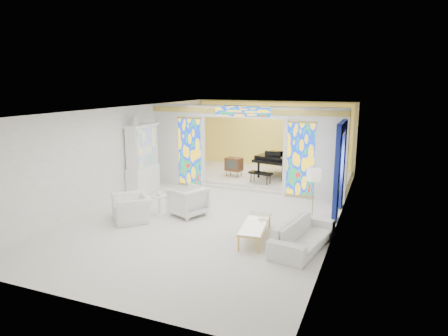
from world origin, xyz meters
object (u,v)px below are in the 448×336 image
at_px(armchair_right, 188,201).
at_px(coffee_table, 255,224).
at_px(china_cabinet, 142,159).
at_px(tv_console, 234,164).
at_px(armchair_left, 132,208).
at_px(grand_piano, 283,158).
at_px(sofa, 303,235).

xyz_separation_m(armchair_right, coffee_table, (2.34, -0.95, -0.05)).
distance_m(china_cabinet, coffee_table, 5.68).
bearing_deg(armchair_right, tv_console, -154.67).
xyz_separation_m(armchair_left, grand_piano, (2.76, 6.13, 0.53)).
distance_m(armchair_left, coffee_table, 3.58).
xyz_separation_m(sofa, tv_console, (-3.78, 5.51, 0.33)).
xyz_separation_m(coffee_table, tv_console, (-2.58, 5.36, 0.28)).
bearing_deg(sofa, coffee_table, 93.37).
xyz_separation_m(china_cabinet, sofa, (6.17, -2.80, -0.85)).
relative_size(china_cabinet, armchair_left, 2.49).
bearing_deg(armchair_right, china_cabinet, -100.79).
bearing_deg(china_cabinet, grand_piano, 39.80).
relative_size(coffee_table, tv_console, 2.59).
distance_m(china_cabinet, grand_piano, 5.39).
relative_size(armchair_left, coffee_table, 0.58).
height_order(china_cabinet, armchair_right, china_cabinet).
distance_m(sofa, coffee_table, 1.22).
bearing_deg(coffee_table, china_cabinet, 151.83).
relative_size(china_cabinet, tv_console, 3.75).
bearing_deg(china_cabinet, armchair_right, -33.00).
bearing_deg(armchair_left, coffee_table, 45.58).
height_order(coffee_table, grand_piano, grand_piano).
bearing_deg(sofa, grand_piano, 28.37).
bearing_deg(tv_console, china_cabinet, -121.89).
xyz_separation_m(china_cabinet, coffee_table, (4.96, -2.66, -0.80)).
height_order(grand_piano, tv_console, grand_piano).
bearing_deg(china_cabinet, sofa, -24.46).
relative_size(china_cabinet, coffee_table, 1.45).
distance_m(armchair_left, tv_console, 5.49).
relative_size(grand_piano, tv_console, 3.76).
relative_size(china_cabinet, sofa, 1.25).
distance_m(coffee_table, grand_piano, 6.18).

